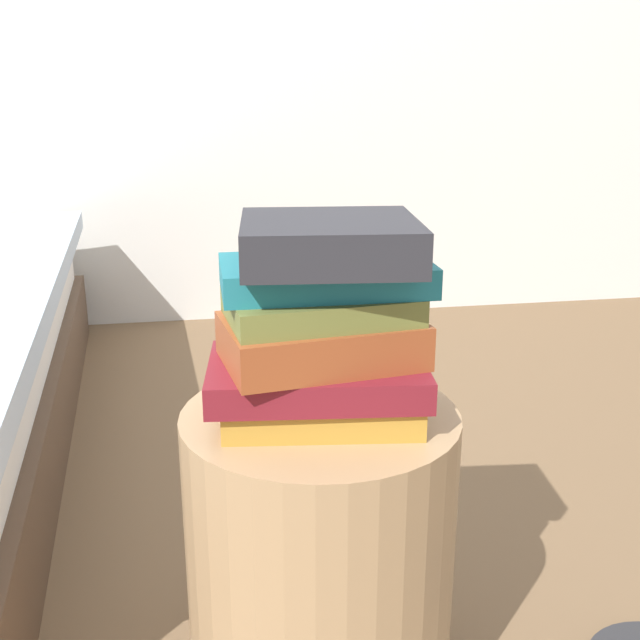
{
  "coord_description": "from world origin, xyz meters",
  "views": [
    {
      "loc": [
        -0.16,
        -0.96,
        0.91
      ],
      "look_at": [
        0.0,
        0.0,
        0.6
      ],
      "focal_mm": 42.9,
      "sensor_mm": 36.0,
      "label": 1
    }
  ],
  "objects_px": {
    "book_maroon": "(317,376)",
    "book_olive": "(318,306)",
    "book_rust": "(318,341)",
    "book_teal": "(325,276)",
    "book_ochre": "(325,404)",
    "side_table": "(320,556)",
    "book_charcoal": "(329,242)"
  },
  "relations": [
    {
      "from": "book_maroon",
      "to": "book_ochre",
      "type": "bearing_deg",
      "value": -6.2
    },
    {
      "from": "book_olive",
      "to": "book_charcoal",
      "type": "xyz_separation_m",
      "value": [
        0.02,
        -0.0,
        0.09
      ]
    },
    {
      "from": "side_table",
      "to": "book_maroon",
      "type": "height_order",
      "value": "book_maroon"
    },
    {
      "from": "book_ochre",
      "to": "book_maroon",
      "type": "xyz_separation_m",
      "value": [
        -0.01,
        0.0,
        0.04
      ]
    },
    {
      "from": "side_table",
      "to": "book_maroon",
      "type": "distance_m",
      "value": 0.29
    },
    {
      "from": "book_maroon",
      "to": "book_rust",
      "type": "xyz_separation_m",
      "value": [
        0.0,
        -0.0,
        0.05
      ]
    },
    {
      "from": "book_rust",
      "to": "book_teal",
      "type": "height_order",
      "value": "book_teal"
    },
    {
      "from": "side_table",
      "to": "book_olive",
      "type": "distance_m",
      "value": 0.39
    },
    {
      "from": "book_rust",
      "to": "book_charcoal",
      "type": "relative_size",
      "value": 1.13
    },
    {
      "from": "book_rust",
      "to": "book_olive",
      "type": "height_order",
      "value": "book_olive"
    },
    {
      "from": "book_rust",
      "to": "book_olive",
      "type": "distance_m",
      "value": 0.05
    },
    {
      "from": "book_teal",
      "to": "book_ochre",
      "type": "bearing_deg",
      "value": -100.23
    },
    {
      "from": "side_table",
      "to": "book_rust",
      "type": "bearing_deg",
      "value": -113.68
    },
    {
      "from": "book_maroon",
      "to": "book_teal",
      "type": "distance_m",
      "value": 0.14
    },
    {
      "from": "book_ochre",
      "to": "book_rust",
      "type": "bearing_deg",
      "value": -179.72
    },
    {
      "from": "book_ochre",
      "to": "book_olive",
      "type": "relative_size",
      "value": 1.08
    },
    {
      "from": "book_maroon",
      "to": "book_olive",
      "type": "distance_m",
      "value": 0.1
    },
    {
      "from": "book_rust",
      "to": "book_teal",
      "type": "relative_size",
      "value": 0.93
    },
    {
      "from": "book_teal",
      "to": "book_olive",
      "type": "bearing_deg",
      "value": -132.39
    },
    {
      "from": "book_rust",
      "to": "book_teal",
      "type": "xyz_separation_m",
      "value": [
        0.01,
        0.02,
        0.09
      ]
    },
    {
      "from": "side_table",
      "to": "book_charcoal",
      "type": "relative_size",
      "value": 2.04
    },
    {
      "from": "book_olive",
      "to": "book_ochre",
      "type": "bearing_deg",
      "value": -32.33
    },
    {
      "from": "book_teal",
      "to": "book_maroon",
      "type": "bearing_deg",
      "value": -132.42
    },
    {
      "from": "book_ochre",
      "to": "book_teal",
      "type": "bearing_deg",
      "value": 86.49
    },
    {
      "from": "side_table",
      "to": "book_rust",
      "type": "xyz_separation_m",
      "value": [
        -0.0,
        -0.01,
        0.34
      ]
    },
    {
      "from": "book_maroon",
      "to": "book_charcoal",
      "type": "relative_size",
      "value": 1.29
    },
    {
      "from": "side_table",
      "to": "book_rust",
      "type": "distance_m",
      "value": 0.34
    },
    {
      "from": "side_table",
      "to": "book_charcoal",
      "type": "xyz_separation_m",
      "value": [
        0.01,
        -0.01,
        0.48
      ]
    },
    {
      "from": "side_table",
      "to": "book_teal",
      "type": "distance_m",
      "value": 0.43
    },
    {
      "from": "book_rust",
      "to": "book_maroon",
      "type": "bearing_deg",
      "value": 131.15
    },
    {
      "from": "side_table",
      "to": "book_rust",
      "type": "relative_size",
      "value": 1.81
    },
    {
      "from": "book_maroon",
      "to": "book_charcoal",
      "type": "bearing_deg",
      "value": 5.24
    }
  ]
}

